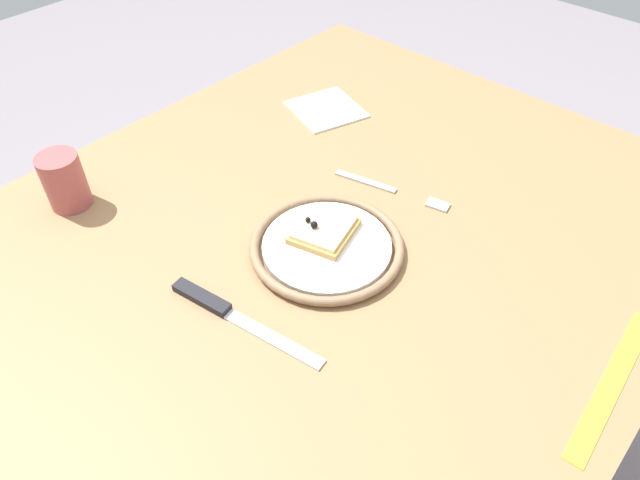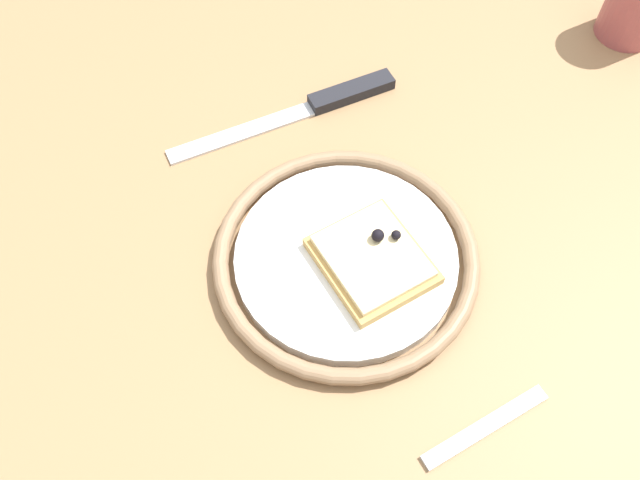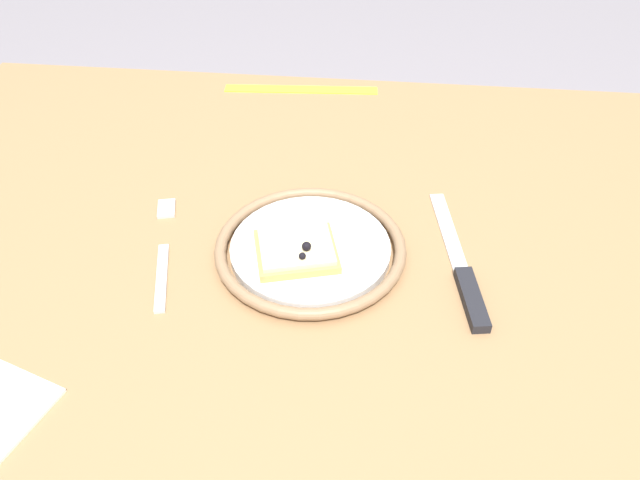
% 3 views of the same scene
% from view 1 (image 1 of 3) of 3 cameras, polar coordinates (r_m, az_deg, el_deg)
% --- Properties ---
extents(ground_plane, '(6.00, 6.00, 0.00)m').
position_cam_1_polar(ground_plane, '(1.49, 0.37, -20.47)').
color(ground_plane, gray).
extents(dining_table, '(1.17, 0.95, 0.74)m').
position_cam_1_polar(dining_table, '(0.94, 0.55, -2.52)').
color(dining_table, '#936D47').
rests_on(dining_table, ground_plane).
extents(plate, '(0.23, 0.23, 0.02)m').
position_cam_1_polar(plate, '(0.85, 0.67, -0.62)').
color(plate, white).
rests_on(plate, dining_table).
extents(pizza_slice_near, '(0.11, 0.10, 0.03)m').
position_cam_1_polar(pizza_slice_near, '(0.86, 0.39, 1.04)').
color(pizza_slice_near, tan).
rests_on(pizza_slice_near, plate).
extents(knife, '(0.06, 0.24, 0.01)m').
position_cam_1_polar(knife, '(0.79, -9.78, -6.63)').
color(knife, silver).
rests_on(knife, dining_table).
extents(fork, '(0.06, 0.20, 0.00)m').
position_cam_1_polar(fork, '(0.97, 7.09, 4.91)').
color(fork, '#BDBDBD').
rests_on(fork, dining_table).
extents(cup, '(0.06, 0.06, 0.09)m').
position_cam_1_polar(cup, '(0.99, -23.88, 5.34)').
color(cup, '#A54C4C').
rests_on(cup, dining_table).
extents(measuring_tape, '(0.26, 0.04, 0.00)m').
position_cam_1_polar(measuring_tape, '(0.80, 26.84, -12.43)').
color(measuring_tape, yellow).
rests_on(measuring_tape, dining_table).
extents(napkin, '(0.16, 0.16, 0.00)m').
position_cam_1_polar(napkin, '(1.17, 0.62, 12.75)').
color(napkin, white).
rests_on(napkin, dining_table).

